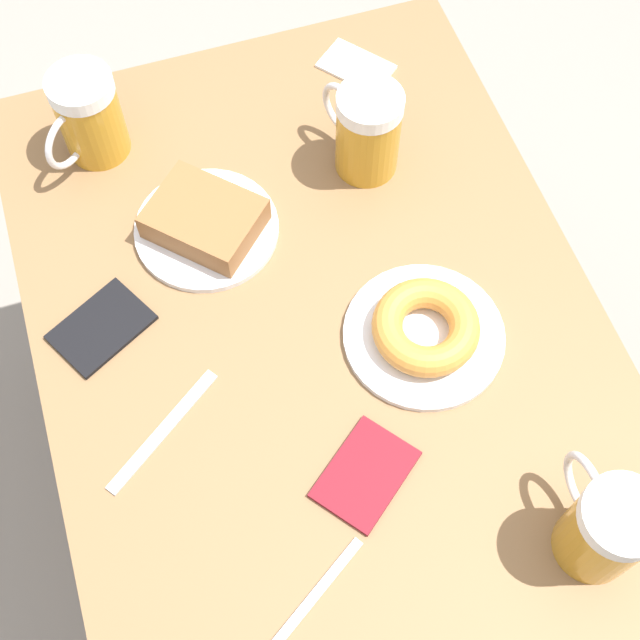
% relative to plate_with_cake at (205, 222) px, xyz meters
% --- Properties ---
extents(ground_plane, '(8.00, 8.00, 0.00)m').
position_rel_plate_with_cake_xyz_m(ground_plane, '(-0.11, 0.20, -0.75)').
color(ground_plane, gray).
extents(table, '(0.75, 1.07, 0.73)m').
position_rel_plate_with_cake_xyz_m(table, '(-0.11, 0.20, -0.08)').
color(table, olive).
rests_on(table, ground_plane).
extents(plate_with_cake, '(0.21, 0.21, 0.05)m').
position_rel_plate_with_cake_xyz_m(plate_with_cake, '(0.00, 0.00, 0.00)').
color(plate_with_cake, silver).
rests_on(plate_with_cake, table).
extents(plate_with_donut, '(0.22, 0.22, 0.05)m').
position_rel_plate_with_cake_xyz_m(plate_with_donut, '(-0.23, 0.25, -0.00)').
color(plate_with_donut, silver).
rests_on(plate_with_donut, table).
extents(beer_mug_left, '(0.09, 0.14, 0.14)m').
position_rel_plate_with_cake_xyz_m(beer_mug_left, '(-0.32, 0.57, 0.05)').
color(beer_mug_left, '#C68C23').
rests_on(beer_mug_left, table).
extents(beer_mug_center, '(0.09, 0.14, 0.14)m').
position_rel_plate_with_cake_xyz_m(beer_mug_center, '(-0.25, -0.05, 0.05)').
color(beer_mug_center, '#C68C23').
rests_on(beer_mug_center, table).
extents(beer_mug_right, '(0.12, 0.12, 0.14)m').
position_rel_plate_with_cake_xyz_m(beer_mug_right, '(0.12, -0.19, 0.05)').
color(beer_mug_right, '#C68C23').
rests_on(beer_mug_right, table).
extents(napkin_folded, '(0.12, 0.13, 0.00)m').
position_rel_plate_with_cake_xyz_m(napkin_folded, '(-0.30, -0.23, -0.02)').
color(napkin_folded, white).
rests_on(napkin_folded, table).
extents(fork, '(0.15, 0.10, 0.00)m').
position_rel_plate_with_cake_xyz_m(fork, '(0.01, 0.53, -0.02)').
color(fork, silver).
rests_on(fork, table).
extents(knife, '(0.17, 0.13, 0.00)m').
position_rel_plate_with_cake_xyz_m(knife, '(0.13, 0.28, -0.02)').
color(knife, silver).
rests_on(knife, table).
extents(passport_near_edge, '(0.15, 0.14, 0.01)m').
position_rel_plate_with_cake_xyz_m(passport_near_edge, '(0.17, 0.11, -0.02)').
color(passport_near_edge, black).
rests_on(passport_near_edge, table).
extents(passport_far_edge, '(0.15, 0.15, 0.01)m').
position_rel_plate_with_cake_xyz_m(passport_far_edge, '(-0.09, 0.41, -0.02)').
color(passport_far_edge, maroon).
rests_on(passport_far_edge, table).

